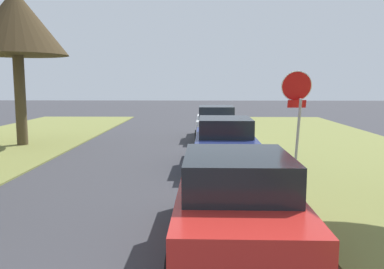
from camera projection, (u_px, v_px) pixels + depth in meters
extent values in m
cylinder|color=#9EA0A5|center=(297.00, 141.00, 10.34)|extent=(0.07, 0.51, 2.22)
cylinder|color=white|center=(297.00, 86.00, 10.44)|extent=(0.81, 0.18, 0.79)
cylinder|color=red|center=(297.00, 86.00, 10.44)|extent=(0.76, 0.19, 0.75)
cube|color=red|center=(297.00, 104.00, 10.41)|extent=(0.48, 0.08, 0.20)
cylinder|color=#4B3F28|center=(20.00, 100.00, 16.66)|extent=(0.45, 0.45, 3.75)
cone|color=#3C2F1C|center=(16.00, 22.00, 16.25)|extent=(4.09, 4.09, 2.66)
cylinder|color=#4B3F28|center=(17.00, 43.00, 16.89)|extent=(1.28, 0.77, 1.24)
cylinder|color=#4B3F28|center=(7.00, 40.00, 16.35)|extent=(0.20, 1.04, 1.31)
cube|color=red|center=(235.00, 212.00, 6.41)|extent=(1.86, 4.41, 0.85)
cube|color=black|center=(237.00, 172.00, 6.10)|extent=(1.62, 2.04, 0.56)
cylinder|color=black|center=(186.00, 199.00, 8.11)|extent=(0.20, 0.60, 0.60)
cylinder|color=black|center=(272.00, 200.00, 8.05)|extent=(0.20, 0.60, 0.60)
cube|color=navy|center=(224.00, 148.00, 12.69)|extent=(1.86, 4.41, 0.85)
cube|color=black|center=(225.00, 127.00, 12.39)|extent=(1.62, 2.04, 0.56)
cylinder|color=black|center=(198.00, 148.00, 14.39)|extent=(0.20, 0.60, 0.60)
cylinder|color=black|center=(246.00, 149.00, 14.34)|extent=(0.20, 0.60, 0.60)
cylinder|color=black|center=(196.00, 168.00, 11.12)|extent=(0.20, 0.60, 0.60)
cylinder|color=black|center=(258.00, 168.00, 11.07)|extent=(0.20, 0.60, 0.60)
cube|color=white|center=(216.00, 126.00, 19.04)|extent=(1.86, 4.41, 0.85)
cube|color=black|center=(216.00, 112.00, 18.73)|extent=(1.62, 2.04, 0.56)
cylinder|color=black|center=(198.00, 128.00, 20.74)|extent=(0.20, 0.60, 0.60)
cylinder|color=black|center=(232.00, 128.00, 20.69)|extent=(0.20, 0.60, 0.60)
cylinder|color=black|center=(197.00, 137.00, 17.47)|extent=(0.20, 0.60, 0.60)
cylinder|color=black|center=(237.00, 137.00, 17.42)|extent=(0.20, 0.60, 0.60)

